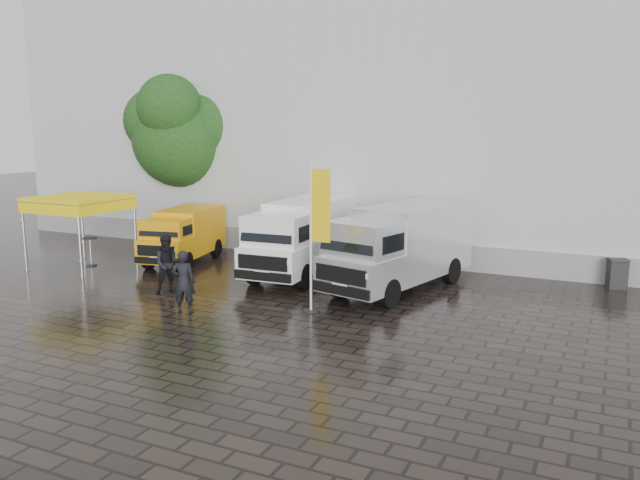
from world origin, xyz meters
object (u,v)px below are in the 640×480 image
object	(u,v)px
canopy_tent	(78,201)
person_tent	(168,264)
person_front	(184,282)
wheelie_bin	(617,273)
cocktail_table	(91,252)
van_white	(302,238)
flagpole	(316,231)
van_yellow	(184,236)
van_silver	(399,249)

from	to	relation	value
canopy_tent	person_tent	world-z (taller)	canopy_tent
person_front	wheelie_bin	bearing A→B (deg)	-165.88
cocktail_table	person_tent	distance (m)	5.94
van_white	person_tent	bearing A→B (deg)	-125.85
flagpole	person_front	distance (m)	4.23
van_yellow	van_white	xyz separation A→B (m)	(5.40, 0.14, 0.30)
van_silver	wheelie_bin	distance (m)	7.62
van_yellow	wheelie_bin	size ratio (longest dim) A/B	4.57
van_white	canopy_tent	distance (m)	8.98
van_yellow	flagpole	distance (m)	9.10
van_yellow	wheelie_bin	xyz separation A→B (m)	(16.14, 3.00, -0.57)
flagpole	person_tent	xyz separation A→B (m)	(-5.43, -0.13, -1.48)
van_silver	person_tent	world-z (taller)	van_silver
van_yellow	cocktail_table	distance (m)	3.71
cocktail_table	wheelie_bin	size ratio (longest dim) A/B	1.11
van_white	person_front	xyz separation A→B (m)	(-0.91, -5.97, -0.43)
van_white	flagpole	world-z (taller)	flagpole
cocktail_table	wheelie_bin	xyz separation A→B (m)	(19.11, 5.18, -0.06)
canopy_tent	wheelie_bin	distance (m)	20.12
flagpole	canopy_tent	bearing A→B (deg)	172.20
wheelie_bin	person_tent	size ratio (longest dim) A/B	0.52
van_yellow	canopy_tent	distance (m)	4.29
van_silver	wheelie_bin	bearing A→B (deg)	40.64
canopy_tent	cocktail_table	bearing A→B (deg)	73.97
person_tent	flagpole	bearing A→B (deg)	-43.29
canopy_tent	cocktail_table	xyz separation A→B (m)	(0.11, 0.37, -2.08)
van_silver	flagpole	world-z (taller)	flagpole
canopy_tent	person_tent	size ratio (longest dim) A/B	1.58
van_white	cocktail_table	size ratio (longest dim) A/B	5.57
van_yellow	canopy_tent	world-z (taller)	canopy_tent
van_yellow	flagpole	size ratio (longest dim) A/B	1.05
cocktail_table	person_tent	bearing A→B (deg)	-20.01
person_tent	person_front	bearing A→B (deg)	-85.41
van_silver	person_front	xyz separation A→B (m)	(-4.92, -5.38, -0.47)
canopy_tent	wheelie_bin	size ratio (longest dim) A/B	3.02
van_white	person_front	world-z (taller)	van_white
canopy_tent	van_silver	bearing A→B (deg)	9.56
person_front	flagpole	bearing A→B (deg)	-176.62
van_silver	flagpole	bearing A→B (deg)	-97.28
cocktail_table	van_silver	bearing A→B (deg)	7.95
van_yellow	van_silver	size ratio (longest dim) A/B	0.72
canopy_tent	wheelie_bin	world-z (taller)	canopy_tent
person_front	person_tent	distance (m)	2.49
van_white	flagpole	distance (m)	5.08
wheelie_bin	person_tent	xyz separation A→B (m)	(-13.54, -7.20, 0.47)
person_front	person_tent	bearing A→B (deg)	-63.74
van_yellow	person_tent	bearing A→B (deg)	-70.24
wheelie_bin	person_front	bearing A→B (deg)	-158.92
canopy_tent	flagpole	xyz separation A→B (m)	(11.10, -1.52, -0.19)
van_white	person_front	size ratio (longest dim) A/B	3.36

